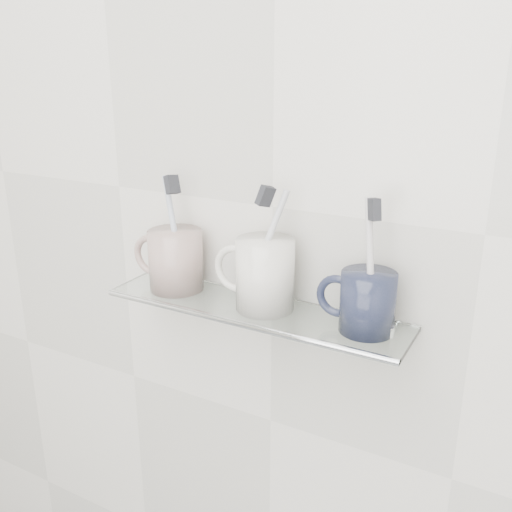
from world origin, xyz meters
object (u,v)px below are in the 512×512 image
Objects in this scene: mug_left at (176,260)px; mug_right at (368,302)px; mug_center at (265,274)px; shelf_glass at (254,309)px.

mug_right is (0.34, 0.00, -0.01)m from mug_left.
mug_right is at bearing -24.70° from mug_center.
mug_center is 1.27× the size of mug_right.
shelf_glass is at bearing -2.04° from mug_left.
mug_left is at bearing 173.21° from mug_right.
mug_right is (0.18, 0.00, 0.05)m from shelf_glass.
mug_left is at bearing 155.30° from mug_center.
mug_center is (0.17, 0.00, 0.01)m from mug_left.
mug_left is (-0.15, 0.00, 0.06)m from shelf_glass.
mug_right reaches higher than shelf_glass.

